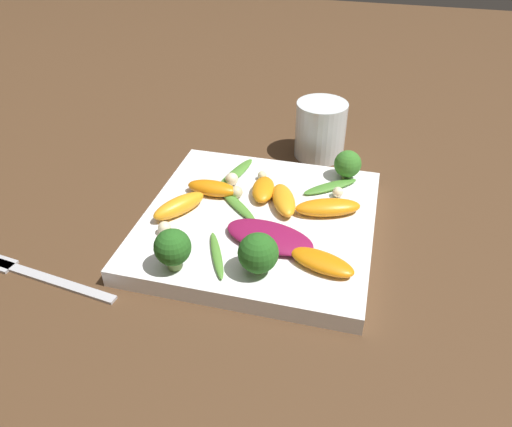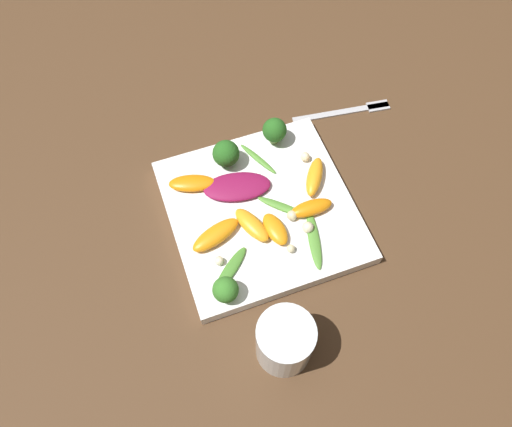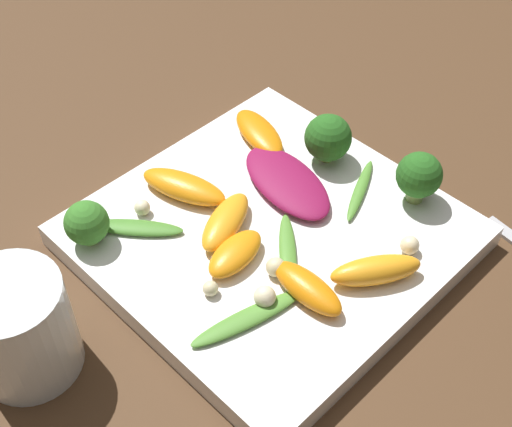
% 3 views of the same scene
% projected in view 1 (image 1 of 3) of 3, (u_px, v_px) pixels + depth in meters
% --- Properties ---
extents(ground_plane, '(2.40, 2.40, 0.00)m').
position_uv_depth(ground_plane, '(259.00, 230.00, 0.62)').
color(ground_plane, '#4C331E').
extents(plate, '(0.27, 0.27, 0.02)m').
position_uv_depth(plate, '(259.00, 223.00, 0.61)').
color(plate, white).
rests_on(plate, ground_plane).
extents(drinking_glass, '(0.08, 0.08, 0.08)m').
position_uv_depth(drinking_glass, '(320.00, 130.00, 0.75)').
color(drinking_glass, white).
rests_on(drinking_glass, ground_plane).
extents(fork, '(0.04, 0.18, 0.01)m').
position_uv_depth(fork, '(32.00, 273.00, 0.55)').
color(fork, '#B2B2B7').
rests_on(fork, ground_plane).
extents(radicchio_leaf_0, '(0.07, 0.11, 0.01)m').
position_uv_depth(radicchio_leaf_0, '(269.00, 237.00, 0.56)').
color(radicchio_leaf_0, maroon).
rests_on(radicchio_leaf_0, plate).
extents(orange_segment_0, '(0.03, 0.07, 0.02)m').
position_uv_depth(orange_segment_0, '(212.00, 188.00, 0.64)').
color(orange_segment_0, orange).
rests_on(orange_segment_0, plate).
extents(orange_segment_1, '(0.07, 0.06, 0.02)m').
position_uv_depth(orange_segment_1, '(179.00, 206.00, 0.60)').
color(orange_segment_1, orange).
rests_on(orange_segment_1, plate).
extents(orange_segment_2, '(0.06, 0.04, 0.02)m').
position_uv_depth(orange_segment_2, '(263.00, 189.00, 0.64)').
color(orange_segment_2, orange).
rests_on(orange_segment_2, plate).
extents(orange_segment_3, '(0.05, 0.08, 0.02)m').
position_uv_depth(orange_segment_3, '(328.00, 207.00, 0.60)').
color(orange_segment_3, orange).
rests_on(orange_segment_3, plate).
extents(orange_segment_4, '(0.05, 0.08, 0.01)m').
position_uv_depth(orange_segment_4, '(322.00, 262.00, 0.53)').
color(orange_segment_4, orange).
rests_on(orange_segment_4, plate).
extents(orange_segment_5, '(0.07, 0.05, 0.02)m').
position_uv_depth(orange_segment_5, '(284.00, 200.00, 0.62)').
color(orange_segment_5, orange).
rests_on(orange_segment_5, plate).
extents(broccoli_floret_0, '(0.04, 0.04, 0.05)m').
position_uv_depth(broccoli_floret_0, '(173.00, 248.00, 0.51)').
color(broccoli_floret_0, '#7A9E51').
rests_on(broccoli_floret_0, plate).
extents(broccoli_floret_1, '(0.04, 0.04, 0.04)m').
position_uv_depth(broccoli_floret_1, '(348.00, 164.00, 0.66)').
color(broccoli_floret_1, '#84AD5B').
rests_on(broccoli_floret_1, plate).
extents(broccoli_floret_2, '(0.04, 0.04, 0.05)m').
position_uv_depth(broccoli_floret_2, '(258.00, 253.00, 0.51)').
color(broccoli_floret_2, '#84AD5B').
rests_on(broccoli_floret_2, plate).
extents(arugula_sprig_0, '(0.10, 0.04, 0.01)m').
position_uv_depth(arugula_sprig_0, '(234.00, 175.00, 0.68)').
color(arugula_sprig_0, '#518E33').
rests_on(arugula_sprig_0, plate).
extents(arugula_sprig_1, '(0.07, 0.07, 0.01)m').
position_uv_depth(arugula_sprig_1, '(237.00, 204.00, 0.62)').
color(arugula_sprig_1, '#518E33').
rests_on(arugula_sprig_1, plate).
extents(arugula_sprig_2, '(0.08, 0.04, 0.01)m').
position_uv_depth(arugula_sprig_2, '(217.00, 255.00, 0.54)').
color(arugula_sprig_2, '#518E33').
rests_on(arugula_sprig_2, plate).
extents(arugula_sprig_3, '(0.06, 0.07, 0.01)m').
position_uv_depth(arugula_sprig_3, '(330.00, 187.00, 0.65)').
color(arugula_sprig_3, '#47842D').
rests_on(arugula_sprig_3, plate).
extents(macadamia_nut_0, '(0.02, 0.02, 0.02)m').
position_uv_depth(macadamia_nut_0, '(232.00, 179.00, 0.66)').
color(macadamia_nut_0, beige).
rests_on(macadamia_nut_0, plate).
extents(macadamia_nut_1, '(0.01, 0.01, 0.01)m').
position_uv_depth(macadamia_nut_1, '(262.00, 176.00, 0.67)').
color(macadamia_nut_1, beige).
rests_on(macadamia_nut_1, plate).
extents(macadamia_nut_2, '(0.02, 0.02, 0.02)m').
position_uv_depth(macadamia_nut_2, '(165.00, 228.00, 0.57)').
color(macadamia_nut_2, beige).
rests_on(macadamia_nut_2, plate).
extents(macadamia_nut_3, '(0.02, 0.02, 0.02)m').
position_uv_depth(macadamia_nut_3, '(237.00, 192.00, 0.63)').
color(macadamia_nut_3, beige).
rests_on(macadamia_nut_3, plate).
extents(macadamia_nut_4, '(0.01, 0.01, 0.01)m').
position_uv_depth(macadamia_nut_4, '(338.00, 192.00, 0.63)').
color(macadamia_nut_4, beige).
rests_on(macadamia_nut_4, plate).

